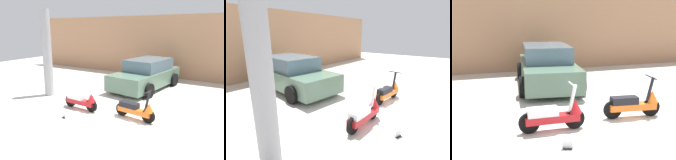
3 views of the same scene
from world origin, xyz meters
The scene contains 7 objects.
ground_plane centered at (0.00, 0.00, 0.00)m, with size 28.00×28.00×0.00m, color silver.
wall_back centered at (0.00, 7.58, 1.74)m, with size 19.60×0.12×3.47m, color tan.
scooter_front_left centered at (-1.21, 1.03, 0.34)m, with size 1.39×0.50×0.97m.
scooter_front_right centered at (0.76, 1.21, 0.34)m, with size 1.37×0.49×0.96m.
car_rear_left centered at (-0.41, 4.82, 0.65)m, with size 2.32×4.18×1.36m.
placard_near_left_scooter centered at (-1.22, 0.18, 0.11)m, with size 0.20×0.17×0.26m.
support_column_side centered at (-3.46, 1.67, 1.74)m, with size 0.37×0.37×3.47m, color #99999E.
Camera 2 is at (-4.82, -0.86, 2.27)m, focal length 28.00 mm.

